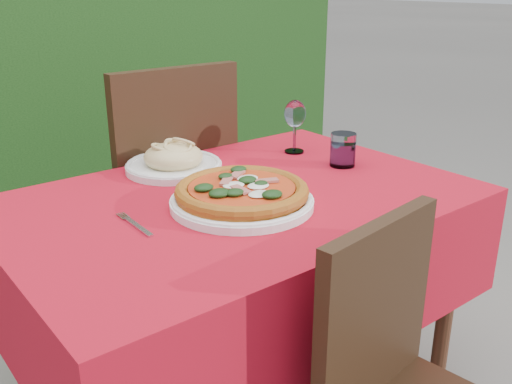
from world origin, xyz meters
TOP-DOWN VIEW (x-y plane):
  - hedge at (0.00, 1.55)m, footprint 3.20×0.55m
  - dining_table at (0.00, 0.00)m, footprint 1.26×0.86m
  - chair_far at (0.08, 0.57)m, footprint 0.47×0.47m
  - pizza_plate at (-0.04, -0.07)m, footprint 0.43×0.43m
  - pasta_plate at (-0.03, 0.30)m, footprint 0.30×0.30m
  - water_glass at (0.42, 0.01)m, footprint 0.08×0.08m
  - wine_glass at (0.40, 0.21)m, footprint 0.07×0.07m
  - fork at (-0.32, -0.02)m, footprint 0.03×0.18m

SIDE VIEW (x-z plane):
  - chair_far at x=0.08m, z-range 0.08..1.11m
  - dining_table at x=0.00m, z-range 0.22..0.97m
  - fork at x=-0.32m, z-range 0.75..0.75m
  - pasta_plate at x=-0.03m, z-range 0.74..0.82m
  - pizza_plate at x=-0.04m, z-range 0.75..0.82m
  - water_glass at x=0.42m, z-range 0.74..0.85m
  - wine_glass at x=0.40m, z-range 0.78..0.96m
  - hedge at x=0.00m, z-range 0.03..1.81m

